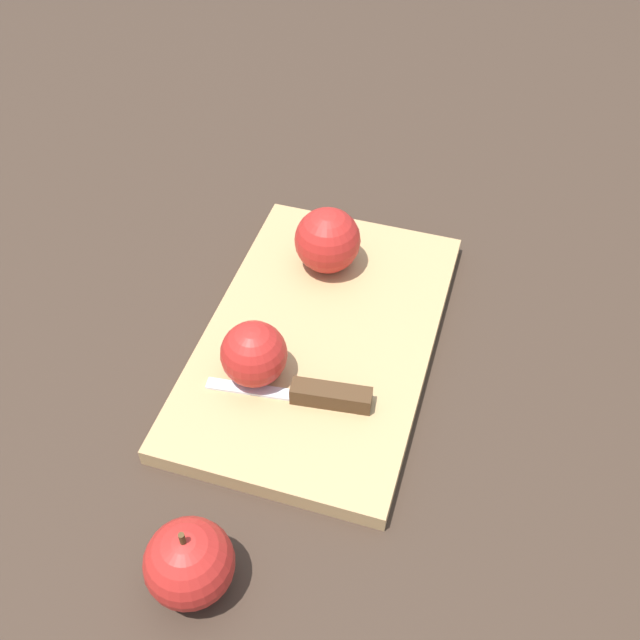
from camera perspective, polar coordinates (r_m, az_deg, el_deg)
The scene contains 6 objects.
ground_plane at distance 0.81m, azimuth 0.00°, elevation -1.90°, with size 4.00×4.00×0.00m, color #38281E.
cutting_board at distance 0.80m, azimuth 0.00°, elevation -1.44°, with size 0.39×0.24×0.02m.
apple_half_left at distance 0.85m, azimuth 0.56°, elevation 6.10°, with size 0.07×0.07×0.07m.
apple_half_right at distance 0.74m, azimuth -5.07°, elevation -2.58°, with size 0.07×0.07×0.07m.
knife at distance 0.73m, azimuth 0.25°, elevation -5.74°, with size 0.04×0.17×0.02m.
apple_whole at distance 0.64m, azimuth -9.92°, elevation -17.79°, with size 0.07×0.07×0.09m.
Camera 1 is at (0.50, 0.16, 0.61)m, focal length 42.00 mm.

